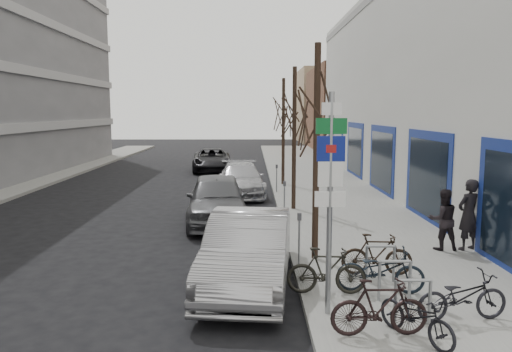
{
  "coord_description": "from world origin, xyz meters",
  "views": [
    {
      "loc": [
        1.0,
        -8.8,
        3.86
      ],
      "look_at": [
        1.12,
        5.46,
        2.0
      ],
      "focal_mm": 35.0,
      "sensor_mm": 36.0,
      "label": 1
    }
  ],
  "objects_px": {
    "bike_near_right": "(379,307)",
    "lane_car": "(212,160)",
    "pedestrian_far": "(443,219)",
    "tree_mid": "(294,105)",
    "tree_far": "(283,106)",
    "bike_rack": "(395,276)",
    "bike_near_left": "(417,312)",
    "meter_mid": "(284,195)",
    "bike_far_inner": "(377,254)",
    "tree_near": "(317,101)",
    "parked_car_back": "(241,179)",
    "parked_car_mid": "(217,199)",
    "meter_front": "(299,233)",
    "meter_back": "(277,175)",
    "bike_far_curb": "(462,293)",
    "parked_car_front": "(248,251)",
    "bike_mid_curb": "(380,267)",
    "pedestrian_near": "(468,215)",
    "bike_mid_inner": "(326,270)",
    "highway_sign_pole": "(330,190)"
  },
  "relations": [
    {
      "from": "bike_near_right",
      "to": "lane_car",
      "type": "relative_size",
      "value": 0.32
    },
    {
      "from": "pedestrian_far",
      "to": "bike_near_right",
      "type": "bearing_deg",
      "value": 58.37
    },
    {
      "from": "tree_mid",
      "to": "bike_near_right",
      "type": "xyz_separation_m",
      "value": [
        0.51,
        -10.94,
        -3.45
      ]
    },
    {
      "from": "tree_mid",
      "to": "tree_far",
      "type": "relative_size",
      "value": 1.0
    },
    {
      "from": "bike_rack",
      "to": "bike_near_left",
      "type": "xyz_separation_m",
      "value": [
        -0.12,
        -1.69,
        -0.03
      ]
    },
    {
      "from": "meter_mid",
      "to": "bike_far_inner",
      "type": "xyz_separation_m",
      "value": [
        1.69,
        -6.35,
        -0.27
      ]
    },
    {
      "from": "tree_near",
      "to": "pedestrian_far",
      "type": "distance_m",
      "value": 4.77
    },
    {
      "from": "parked_car_back",
      "to": "parked_car_mid",
      "type": "bearing_deg",
      "value": -100.78
    },
    {
      "from": "tree_near",
      "to": "bike_near_left",
      "type": "relative_size",
      "value": 3.53
    },
    {
      "from": "meter_front",
      "to": "meter_back",
      "type": "bearing_deg",
      "value": 90.0
    },
    {
      "from": "tree_far",
      "to": "bike_near_left",
      "type": "height_order",
      "value": "tree_far"
    },
    {
      "from": "bike_far_curb",
      "to": "parked_car_front",
      "type": "distance_m",
      "value": 4.39
    },
    {
      "from": "tree_far",
      "to": "parked_car_front",
      "type": "height_order",
      "value": "tree_far"
    },
    {
      "from": "tree_mid",
      "to": "bike_far_inner",
      "type": "height_order",
      "value": "tree_mid"
    },
    {
      "from": "bike_near_right",
      "to": "bike_mid_curb",
      "type": "xyz_separation_m",
      "value": [
        0.53,
        2.01,
        0.05
      ]
    },
    {
      "from": "meter_mid",
      "to": "bike_far_inner",
      "type": "relative_size",
      "value": 0.78
    },
    {
      "from": "bike_far_inner",
      "to": "parked_car_front",
      "type": "height_order",
      "value": "parked_car_front"
    },
    {
      "from": "tree_mid",
      "to": "parked_car_mid",
      "type": "height_order",
      "value": "tree_mid"
    },
    {
      "from": "parked_car_front",
      "to": "pedestrian_near",
      "type": "xyz_separation_m",
      "value": [
        5.88,
        2.4,
        0.3
      ]
    },
    {
      "from": "bike_mid_curb",
      "to": "pedestrian_near",
      "type": "xyz_separation_m",
      "value": [
        3.16,
        3.17,
        0.41
      ]
    },
    {
      "from": "bike_near_left",
      "to": "parked_car_front",
      "type": "distance_m",
      "value": 4.02
    },
    {
      "from": "tree_far",
      "to": "bike_near_right",
      "type": "relative_size",
      "value": 3.34
    },
    {
      "from": "meter_back",
      "to": "bike_mid_inner",
      "type": "height_order",
      "value": "meter_back"
    },
    {
      "from": "bike_rack",
      "to": "tree_mid",
      "type": "distance_m",
      "value": 10.08
    },
    {
      "from": "meter_mid",
      "to": "bike_near_right",
      "type": "height_order",
      "value": "meter_mid"
    },
    {
      "from": "bike_far_inner",
      "to": "lane_car",
      "type": "bearing_deg",
      "value": 18.21
    },
    {
      "from": "parked_car_back",
      "to": "meter_back",
      "type": "bearing_deg",
      "value": -3.54
    },
    {
      "from": "meter_mid",
      "to": "pedestrian_near",
      "type": "height_order",
      "value": "pedestrian_near"
    },
    {
      "from": "bike_rack",
      "to": "bike_far_curb",
      "type": "relative_size",
      "value": 1.34
    },
    {
      "from": "bike_far_curb",
      "to": "pedestrian_far",
      "type": "relative_size",
      "value": 1.01
    },
    {
      "from": "highway_sign_pole",
      "to": "bike_near_left",
      "type": "relative_size",
      "value": 2.7
    },
    {
      "from": "highway_sign_pole",
      "to": "meter_mid",
      "type": "distance_m",
      "value": 8.65
    },
    {
      "from": "pedestrian_near",
      "to": "pedestrian_far",
      "type": "bearing_deg",
      "value": -27.08
    },
    {
      "from": "tree_far",
      "to": "bike_far_inner",
      "type": "xyz_separation_m",
      "value": [
        1.24,
        -14.35,
        -3.46
      ]
    },
    {
      "from": "tree_mid",
      "to": "bike_near_left",
      "type": "xyz_separation_m",
      "value": [
        1.08,
        -11.09,
        -3.48
      ]
    },
    {
      "from": "bike_rack",
      "to": "meter_back",
      "type": "distance_m",
      "value": 13.5
    },
    {
      "from": "tree_far",
      "to": "bike_mid_curb",
      "type": "height_order",
      "value": "tree_far"
    },
    {
      "from": "highway_sign_pole",
      "to": "pedestrian_far",
      "type": "distance_m",
      "value": 5.86
    },
    {
      "from": "tree_near",
      "to": "bike_mid_curb",
      "type": "height_order",
      "value": "tree_near"
    },
    {
      "from": "bike_near_right",
      "to": "parked_car_mid",
      "type": "relative_size",
      "value": 0.33
    },
    {
      "from": "bike_rack",
      "to": "pedestrian_near",
      "type": "xyz_separation_m",
      "value": [
        3.0,
        3.64,
        0.45
      ]
    },
    {
      "from": "tree_mid",
      "to": "parked_car_front",
      "type": "relative_size",
      "value": 1.11
    },
    {
      "from": "bike_mid_curb",
      "to": "bike_far_inner",
      "type": "relative_size",
      "value": 1.1
    },
    {
      "from": "bike_rack",
      "to": "tree_far",
      "type": "distance_m",
      "value": 16.31
    },
    {
      "from": "meter_back",
      "to": "bike_mid_inner",
      "type": "distance_m",
      "value": 13.02
    },
    {
      "from": "tree_far",
      "to": "lane_car",
      "type": "height_order",
      "value": "tree_far"
    },
    {
      "from": "tree_near",
      "to": "meter_mid",
      "type": "relative_size",
      "value": 4.33
    },
    {
      "from": "meter_front",
      "to": "pedestrian_far",
      "type": "bearing_deg",
      "value": 17.53
    },
    {
      "from": "bike_mid_curb",
      "to": "bike_mid_inner",
      "type": "xyz_separation_m",
      "value": [
        -1.12,
        -0.08,
        -0.05
      ]
    },
    {
      "from": "bike_near_left",
      "to": "bike_near_right",
      "type": "distance_m",
      "value": 0.59
    }
  ]
}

